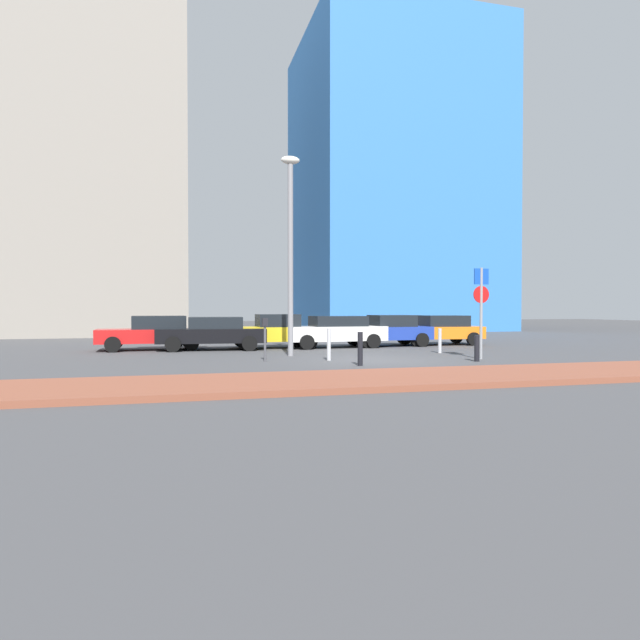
% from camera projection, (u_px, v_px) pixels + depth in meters
% --- Properties ---
extents(ground_plane, '(120.00, 120.00, 0.00)m').
position_uv_depth(ground_plane, '(372.00, 360.00, 18.66)').
color(ground_plane, '#424244').
extents(sidewalk_brick, '(40.00, 3.22, 0.14)m').
position_uv_depth(sidewalk_brick, '(447.00, 377.00, 13.43)').
color(sidewalk_brick, brown).
rests_on(sidewalk_brick, ground).
extents(parked_car_red, '(4.61, 2.11, 1.46)m').
position_uv_depth(parked_car_red, '(154.00, 332.00, 23.08)').
color(parked_car_red, red).
rests_on(parked_car_red, ground).
extents(parked_car_black, '(4.63, 2.15, 1.41)m').
position_uv_depth(parked_car_black, '(213.00, 333.00, 23.02)').
color(parked_car_black, black).
rests_on(parked_car_black, ground).
extents(parked_car_yellow, '(4.17, 1.91, 1.51)m').
position_uv_depth(parked_car_yellow, '(276.00, 331.00, 24.20)').
color(parked_car_yellow, gold).
rests_on(parked_car_yellow, ground).
extents(parked_car_white, '(4.58, 2.04, 1.43)m').
position_uv_depth(parked_car_white, '(335.00, 331.00, 24.47)').
color(parked_car_white, white).
rests_on(parked_car_white, ground).
extents(parked_car_blue, '(4.05, 2.12, 1.46)m').
position_uv_depth(parked_car_blue, '(388.00, 330.00, 25.44)').
color(parked_car_blue, '#1E389E').
rests_on(parked_car_blue, ground).
extents(parked_car_orange, '(4.27, 2.21, 1.43)m').
position_uv_depth(parked_car_orange, '(439.00, 329.00, 26.34)').
color(parked_car_orange, orange).
rests_on(parked_car_orange, ground).
extents(parking_sign_post, '(0.60, 0.10, 3.19)m').
position_uv_depth(parking_sign_post, '(481.00, 302.00, 18.85)').
color(parking_sign_post, gray).
rests_on(parking_sign_post, ground).
extents(parking_meter, '(0.18, 0.14, 1.45)m').
position_uv_depth(parking_meter, '(265.00, 334.00, 17.96)').
color(parking_meter, '#4C4C51').
rests_on(parking_meter, ground).
extents(street_lamp, '(0.70, 0.36, 7.40)m').
position_uv_depth(street_lamp, '(290.00, 239.00, 20.05)').
color(street_lamp, gray).
rests_on(street_lamp, ground).
extents(traffic_bollard_near, '(0.17, 0.17, 0.88)m').
position_uv_depth(traffic_bollard_near, '(477.00, 348.00, 18.05)').
color(traffic_bollard_near, black).
rests_on(traffic_bollard_near, ground).
extents(traffic_bollard_mid, '(0.16, 0.16, 1.04)m').
position_uv_depth(traffic_bollard_mid, '(360.00, 349.00, 16.70)').
color(traffic_bollard_mid, black).
rests_on(traffic_bollard_mid, ground).
extents(traffic_bollard_far, '(0.14, 0.14, 0.98)m').
position_uv_depth(traffic_bollard_far, '(440.00, 341.00, 21.46)').
color(traffic_bollard_far, '#B7B7BC').
rests_on(traffic_bollard_far, ground).
extents(traffic_bollard_edge, '(0.14, 0.14, 1.09)m').
position_uv_depth(traffic_bollard_edge, '(329.00, 344.00, 18.39)').
color(traffic_bollard_edge, '#B7B7BC').
rests_on(traffic_bollard_edge, ground).
extents(building_colorful_midrise, '(15.39, 14.82, 24.70)m').
position_uv_depth(building_colorful_midrise, '(392.00, 186.00, 46.80)').
color(building_colorful_midrise, '#3372BF').
rests_on(building_colorful_midrise, ground).
extents(building_under_construction, '(11.87, 11.56, 21.73)m').
position_uv_depth(building_under_construction, '(99.00, 178.00, 37.62)').
color(building_under_construction, gray).
rests_on(building_under_construction, ground).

